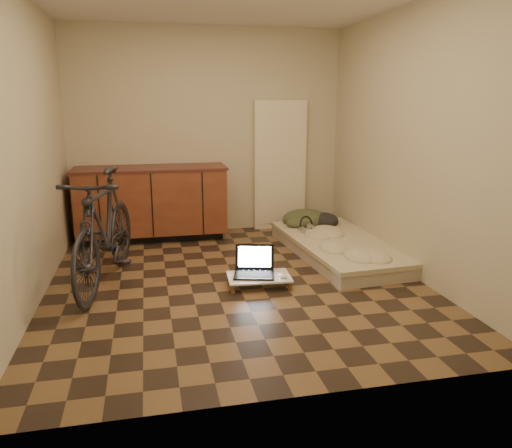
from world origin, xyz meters
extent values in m
cube|color=brown|center=(0.00, 0.00, 0.00)|extent=(3.50, 4.00, 0.00)
cube|color=beige|center=(0.00, 2.00, 1.30)|extent=(3.50, 0.00, 2.60)
cube|color=beige|center=(0.00, -2.00, 1.30)|extent=(3.50, 0.00, 2.60)
cube|color=beige|center=(-1.75, 0.00, 1.30)|extent=(0.00, 4.00, 2.60)
cube|color=beige|center=(1.75, 0.00, 1.30)|extent=(0.00, 4.00, 2.60)
cube|color=black|center=(-0.75, 1.74, 0.05)|extent=(1.70, 0.48, 0.10)
cube|color=#5B2A19|center=(-0.75, 1.70, 0.49)|extent=(1.80, 0.60, 0.78)
cube|color=#4F231C|center=(-0.75, 1.70, 0.90)|extent=(1.84, 0.62, 0.03)
cube|color=#F3E9C0|center=(0.95, 1.94, 0.85)|extent=(0.70, 0.10, 1.70)
imported|color=black|center=(-1.20, 0.16, 0.60)|extent=(0.91, 1.92, 1.19)
cube|color=#B8AC93|center=(1.30, 0.58, 0.06)|extent=(1.10, 2.07, 0.13)
cube|color=beige|center=(1.30, 0.58, 0.15)|extent=(1.12, 2.09, 0.05)
cube|color=brown|center=(-0.08, -0.32, 0.04)|extent=(0.03, 0.03, 0.08)
cube|color=brown|center=(-0.06, 0.00, 0.04)|extent=(0.03, 0.03, 0.08)
cube|color=brown|center=(0.44, -0.35, 0.04)|extent=(0.03, 0.03, 0.08)
cube|color=brown|center=(0.47, -0.04, 0.04)|extent=(0.03, 0.03, 0.08)
cube|color=white|center=(0.19, -0.18, 0.09)|extent=(0.61, 0.42, 0.02)
cube|color=black|center=(0.15, -0.17, 0.11)|extent=(0.42, 0.35, 0.02)
cube|color=black|center=(0.19, -0.01, 0.23)|extent=(0.38, 0.16, 0.24)
cube|color=white|center=(0.19, -0.01, 0.23)|extent=(0.32, 0.13, 0.19)
ellipsoid|color=white|center=(0.40, -0.27, 0.12)|extent=(0.08, 0.12, 0.04)
camera|label=1|loc=(-0.78, -4.50, 1.71)|focal=35.00mm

